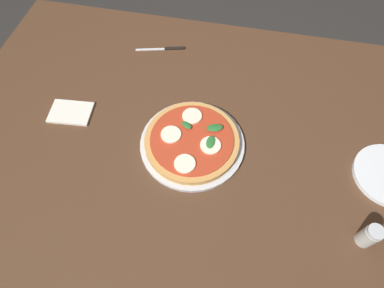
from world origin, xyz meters
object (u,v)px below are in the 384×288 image
serving_tray (192,145)px  napkin (71,112)px  dining_table (187,157)px  pizza (192,141)px  pepper_shaker (369,236)px  knife (167,49)px

serving_tray → napkin: size_ratio=2.37×
dining_table → napkin: 0.39m
dining_table → pizza: (-0.02, 0.00, 0.11)m
napkin → pepper_shaker: bearing=165.5°
knife → serving_tray: bearing=114.3°
napkin → knife: (-0.23, -0.34, -0.00)m
dining_table → knife: bearing=-67.6°
pizza → knife: (0.17, -0.38, -0.02)m
serving_tray → pepper_shaker: pepper_shaker is taller
serving_tray → dining_table: bearing=-12.6°
pizza → napkin: 0.40m
napkin → knife: size_ratio=0.75×
pizza → dining_table: bearing=-5.2°
dining_table → pizza: pizza is taller
pizza → napkin: pizza is taller
napkin → pepper_shaker: pepper_shaker is taller
napkin → knife: 0.41m
dining_table → knife: 0.42m
pizza → napkin: size_ratio=2.13×
serving_tray → pizza: pizza is taller
napkin → pizza: bearing=174.4°
pizza → pepper_shaker: bearing=158.5°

